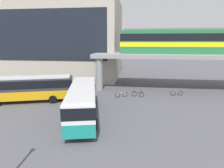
% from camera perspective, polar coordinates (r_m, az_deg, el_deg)
% --- Properties ---
extents(ground_plane, '(120.00, 120.00, 0.00)m').
position_cam_1_polar(ground_plane, '(26.06, -3.75, -4.40)').
color(ground_plane, '#515156').
extents(station_building, '(24.97, 16.03, 15.66)m').
position_cam_1_polar(station_building, '(43.79, -14.87, 12.51)').
color(station_building, '#B2A899').
rests_on(station_building, ground_plane).
extents(elevated_platform, '(30.40, 7.10, 5.65)m').
position_cam_1_polar(elevated_platform, '(33.04, 21.91, 7.02)').
color(elevated_platform, gray).
rests_on(elevated_platform, ground_plane).
extents(train, '(25.39, 2.96, 3.84)m').
position_cam_1_polar(train, '(33.43, 25.34, 11.45)').
color(train, '#26723F').
rests_on(train, elevated_platform).
extents(bus_main, '(4.92, 11.33, 3.22)m').
position_cam_1_polar(bus_main, '(19.58, -8.74, -4.24)').
color(bus_main, teal).
rests_on(bus_main, ground_plane).
extents(bus_secondary, '(11.30, 5.69, 3.22)m').
position_cam_1_polar(bus_secondary, '(26.56, -23.63, -0.69)').
color(bus_secondary, orange).
rests_on(bus_secondary, ground_plane).
extents(bicycle_brown, '(1.78, 0.31, 1.04)m').
position_cam_1_polar(bicycle_brown, '(28.96, 18.64, -2.56)').
color(bicycle_brown, black).
rests_on(bicycle_brown, ground_plane).
extents(bicycle_black, '(1.77, 0.39, 1.04)m').
position_cam_1_polar(bicycle_black, '(27.15, 7.64, -2.99)').
color(bicycle_black, black).
rests_on(bicycle_black, ground_plane).
extents(bicycle_silver, '(1.68, 0.74, 1.04)m').
position_cam_1_polar(bicycle_silver, '(26.73, 2.77, -3.14)').
color(bicycle_silver, black).
rests_on(bicycle_silver, ground_plane).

